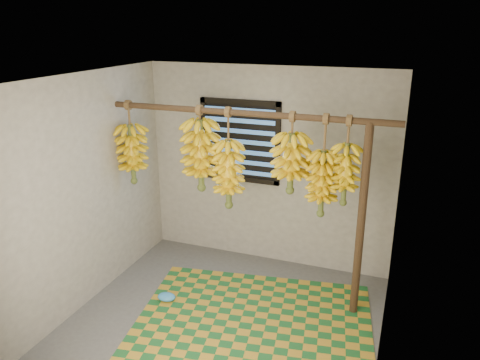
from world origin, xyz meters
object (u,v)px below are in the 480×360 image
at_px(support_post, 361,223).
at_px(woven_mat, 253,324).
at_px(banana_bunch_c, 229,174).
at_px(banana_bunch_d, 291,163).
at_px(plastic_bag, 167,297).
at_px(banana_bunch_f, 345,174).
at_px(banana_bunch_e, 322,183).
at_px(banana_bunch_a, 132,154).
at_px(banana_bunch_b, 201,155).

relative_size(support_post, woven_mat, 0.86).
bearing_deg(banana_bunch_c, banana_bunch_d, -0.00).
bearing_deg(support_post, plastic_bag, -165.01).
xyz_separation_m(woven_mat, plastic_bag, (-1.00, 0.06, 0.05)).
distance_m(banana_bunch_c, banana_bunch_d, 0.69).
bearing_deg(banana_bunch_c, banana_bunch_f, 0.00).
bearing_deg(banana_bunch_e, banana_bunch_a, -180.00).
height_order(banana_bunch_b, banana_bunch_e, same).
height_order(woven_mat, plastic_bag, plastic_bag).
distance_m(banana_bunch_a, banana_bunch_e, 2.15).
xyz_separation_m(plastic_bag, banana_bunch_e, (1.51, 0.51, 1.31)).
height_order(plastic_bag, banana_bunch_d, banana_bunch_d).
xyz_separation_m(support_post, banana_bunch_c, (-1.38, 0.00, 0.35)).
xyz_separation_m(support_post, banana_bunch_a, (-2.55, 0.00, 0.45)).
xyz_separation_m(support_post, banana_bunch_b, (-1.70, 0.00, 0.52)).
bearing_deg(banana_bunch_b, banana_bunch_f, 0.00).
height_order(support_post, banana_bunch_f, banana_bunch_f).
distance_m(support_post, plastic_bag, 2.19).
bearing_deg(banana_bunch_d, banana_bunch_e, 0.00).
relative_size(woven_mat, banana_bunch_d, 2.83).
xyz_separation_m(woven_mat, banana_bunch_c, (-0.48, 0.57, 1.34)).
distance_m(woven_mat, banana_bunch_e, 1.56).
height_order(banana_bunch_b, banana_bunch_d, same).
distance_m(banana_bunch_a, banana_bunch_d, 1.83).
distance_m(plastic_bag, banana_bunch_e, 2.06).
xyz_separation_m(woven_mat, banana_bunch_b, (-0.79, 0.57, 1.51)).
relative_size(banana_bunch_c, banana_bunch_f, 1.22).
bearing_deg(banana_bunch_b, banana_bunch_c, 0.00).
height_order(support_post, banana_bunch_b, banana_bunch_b).
xyz_separation_m(banana_bunch_c, banana_bunch_e, (0.98, 0.00, 0.02)).
height_order(woven_mat, banana_bunch_a, banana_bunch_a).
height_order(plastic_bag, banana_bunch_a, banana_bunch_a).
bearing_deg(banana_bunch_c, banana_bunch_b, -180.00).
bearing_deg(banana_bunch_d, plastic_bag, -156.74).
distance_m(banana_bunch_a, banana_bunch_c, 1.17).
height_order(support_post, plastic_bag, support_post).
relative_size(plastic_bag, banana_bunch_f, 0.23).
xyz_separation_m(woven_mat, banana_bunch_d, (0.19, 0.57, 1.53)).
bearing_deg(banana_bunch_b, banana_bunch_e, 0.00).
xyz_separation_m(woven_mat, banana_bunch_a, (-1.64, 0.57, 1.44)).
distance_m(banana_bunch_e, banana_bunch_f, 0.24).
bearing_deg(banana_bunch_e, support_post, -0.00).
bearing_deg(plastic_bag, banana_bunch_d, 23.26).
relative_size(banana_bunch_b, banana_bunch_d, 1.11).
bearing_deg(banana_bunch_f, banana_bunch_c, 180.00).
xyz_separation_m(plastic_bag, banana_bunch_d, (1.19, 0.51, 1.48)).
distance_m(support_post, banana_bunch_d, 0.90).
bearing_deg(banana_bunch_d, banana_bunch_b, 180.00).
height_order(plastic_bag, banana_bunch_c, banana_bunch_c).
xyz_separation_m(banana_bunch_c, banana_bunch_f, (1.20, 0.00, 0.14)).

